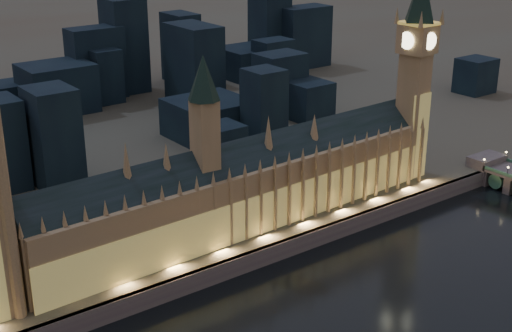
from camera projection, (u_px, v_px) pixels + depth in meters
ground_plane at (334, 306)px, 264.33m from camera, size 2000.00×2000.00×0.00m
embankment_wall at (267, 255)px, 293.55m from camera, size 2000.00×2.50×8.00m
palace_of_westminster at (245, 188)px, 303.34m from camera, size 202.00×27.47×78.00m
elizabeth_tower at (416, 56)px, 346.46m from camera, size 18.00×18.00×110.82m
city_backdrop at (108, 84)px, 454.07m from camera, size 498.98×215.63×76.25m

